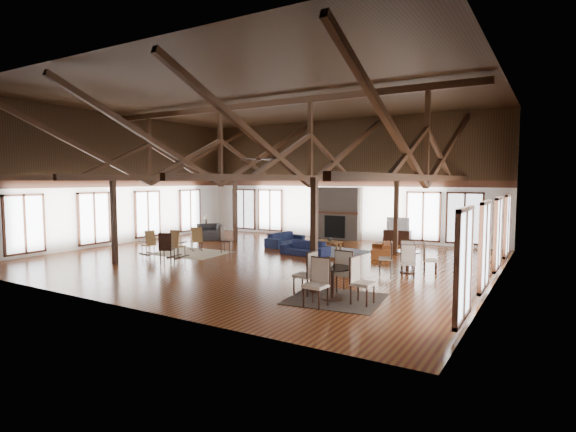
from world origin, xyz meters
The scene contains 31 objects.
floor centered at (0.00, 0.00, 0.00)m, with size 16.00×16.00×0.00m, color brown.
ceiling centered at (0.00, 0.00, 6.00)m, with size 16.00×14.00×0.02m, color black.
wall_back centered at (0.00, 7.00, 3.00)m, with size 16.00×0.02×6.00m, color silver.
wall_front centered at (0.00, -7.00, 3.00)m, with size 16.00×0.02×6.00m, color silver.
wall_left centered at (-8.00, 0.00, 3.00)m, with size 0.02×14.00×6.00m, color silver.
wall_right centered at (8.00, 0.00, 3.00)m, with size 0.02×14.00×6.00m, color silver.
roof_truss centered at (0.00, 0.00, 4.03)m, with size 15.60×14.07×3.14m.
post_grid centered at (0.00, 0.00, 1.52)m, with size 8.16×7.16×3.05m.
fireplace centered at (0.00, 6.67, 1.29)m, with size 2.50×0.69×2.60m.
ceiling_fan centered at (0.50, -1.00, 3.73)m, with size 1.60×1.60×0.75m.
sofa_navy_front centered at (0.96, 1.56, 0.28)m, with size 1.94×0.76×0.57m, color #151B3B.
sofa_navy_left centered at (-1.02, 3.29, 0.30)m, with size 0.80×2.05×0.60m, color #131A36.
sofa_orange centered at (3.60, 2.87, 0.27)m, with size 0.71×1.83×0.53m, color brown.
coffee_table centered at (1.29, 2.95, 0.38)m, with size 1.24×0.81×0.44m.
vase centered at (1.38, 2.94, 0.53)m, with size 0.17×0.17×0.18m, color #B2B2B2.
armchair centered at (-5.43, 3.20, 0.39)m, with size 1.19×1.04×0.77m, color #303033.
side_table_lamp centered at (-6.14, 3.80, 0.46)m, with size 0.48×0.48×1.23m.
rocking_chair_a centered at (-3.53, 0.22, 0.47)m, with size 0.86×0.78×0.99m.
rocking_chair_b centered at (-3.05, -1.45, 0.50)m, with size 0.50×0.85×1.07m.
rocking_chair_c centered at (-4.52, -1.47, 0.45)m, with size 0.81×0.54×0.97m.
side_chair_a centered at (-2.18, 0.41, 0.63)m, with size 0.58×0.58×1.08m.
side_chair_b centered at (-2.43, -2.55, 0.65)m, with size 0.63×0.63×1.11m.
cafe_table_near centered at (4.71, -3.85, 0.57)m, with size 2.18×2.18×1.13m.
cafe_table_far centered at (5.40, 0.33, 0.48)m, with size 1.89×1.89×0.97m.
cup_near centered at (4.63, -3.80, 0.87)m, with size 0.14×0.14×0.11m, color #B2B2B2.
cup_far centered at (5.42, 0.27, 0.74)m, with size 0.11×0.11×0.09m, color #B2B2B2.
tv_console centered at (3.07, 6.75, 0.31)m, with size 1.25×0.47×0.62m, color black.
television centered at (3.11, 6.75, 0.93)m, with size 1.06×0.14×0.61m, color #B2B2B2.
rug_tan centered at (-3.28, -0.37, 0.01)m, with size 2.83×2.22×0.01m, color #C7AB8A.
rug_navy centered at (1.29, 2.97, 0.01)m, with size 3.11×2.33×0.01m, color #16213F.
rug_dark centered at (4.78, -3.81, 0.01)m, with size 2.26×2.05×0.01m, color black.
Camera 1 is at (9.44, -13.89, 2.99)m, focal length 28.00 mm.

